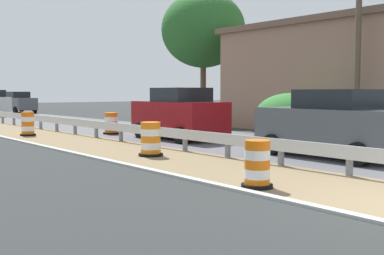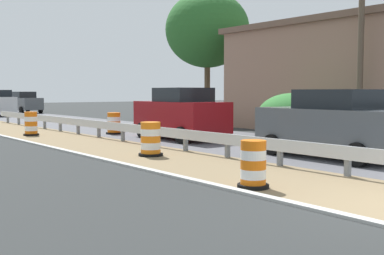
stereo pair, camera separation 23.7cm
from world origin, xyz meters
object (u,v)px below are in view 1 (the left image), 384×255
object	(u,v)px
car_lead_far_lane	(179,114)
utility_pole_near	(358,38)
car_mid_far_lane	(18,102)
traffic_barrel_far	(28,125)
car_lead_near_lane	(333,124)
traffic_barrel_nearest	(257,167)
traffic_barrel_mid	(111,124)
traffic_barrel_close	(151,141)

from	to	relation	value
car_lead_far_lane	utility_pole_near	distance (m)	7.81
car_lead_far_lane	car_mid_far_lane	size ratio (longest dim) A/B	0.94
traffic_barrel_far	utility_pole_near	size ratio (longest dim) A/B	0.13
car_lead_near_lane	utility_pole_near	size ratio (longest dim) A/B	0.58
traffic_barrel_nearest	traffic_barrel_mid	bearing A→B (deg)	73.00
car_lead_far_lane	utility_pole_near	xyz separation A→B (m)	(5.47, -4.66, 3.04)
traffic_barrel_mid	car_lead_near_lane	bearing A→B (deg)	-84.12
traffic_barrel_close	traffic_barrel_far	bearing A→B (deg)	92.62
car_lead_near_lane	car_lead_far_lane	world-z (taller)	car_lead_far_lane
traffic_barrel_mid	car_lead_near_lane	world-z (taller)	car_lead_near_lane
traffic_barrel_far	car_lead_far_lane	size ratio (longest dim) A/B	0.24
traffic_barrel_mid	car_mid_far_lane	size ratio (longest dim) A/B	0.21
car_lead_near_lane	car_mid_far_lane	size ratio (longest dim) A/B	0.98
car_lead_far_lane	car_lead_near_lane	bearing A→B (deg)	-177.43
traffic_barrel_close	utility_pole_near	bearing A→B (deg)	-6.54
traffic_barrel_close	car_lead_far_lane	xyz separation A→B (m)	(3.83, 3.59, 0.59)
traffic_barrel_close	car_lead_near_lane	world-z (taller)	car_lead_near_lane
traffic_barrel_nearest	traffic_barrel_far	bearing A→B (deg)	87.39
traffic_barrel_mid	car_lead_far_lane	world-z (taller)	car_lead_far_lane
traffic_barrel_nearest	utility_pole_near	size ratio (longest dim) A/B	0.12
traffic_barrel_close	car_mid_far_lane	distance (m)	33.14
utility_pole_near	traffic_barrel_nearest	bearing A→B (deg)	-157.31
traffic_barrel_close	car_lead_near_lane	distance (m)	5.46
car_lead_far_lane	traffic_barrel_far	bearing A→B (deg)	39.20
traffic_barrel_far	utility_pole_near	bearing A→B (deg)	-46.12
traffic_barrel_nearest	traffic_barrel_close	size ratio (longest dim) A/B	0.94
car_lead_far_lane	car_mid_far_lane	world-z (taller)	car_lead_far_lane
car_lead_far_lane	traffic_barrel_mid	bearing A→B (deg)	15.52
car_lead_near_lane	utility_pole_near	xyz separation A→B (m)	(5.31, 2.61, 3.09)
traffic_barrel_nearest	car_lead_near_lane	distance (m)	5.39
utility_pole_near	car_mid_far_lane	bearing A→B (deg)	93.39
car_lead_far_lane	traffic_barrel_nearest	bearing A→B (deg)	152.67
traffic_barrel_nearest	traffic_barrel_close	world-z (taller)	traffic_barrel_close
traffic_barrel_far	car_lead_near_lane	bearing A→B (deg)	-70.86
traffic_barrel_far	car_lead_far_lane	bearing A→B (deg)	-52.06
traffic_barrel_mid	car_lead_far_lane	bearing A→B (deg)	-75.74
traffic_barrel_close	car_lead_far_lane	distance (m)	5.28
traffic_barrel_nearest	car_lead_far_lane	world-z (taller)	car_lead_far_lane
traffic_barrel_nearest	car_mid_far_lane	xyz separation A→B (m)	(8.40, 37.72, 0.54)
traffic_barrel_nearest	traffic_barrel_far	size ratio (longest dim) A/B	0.92
traffic_barrel_mid	utility_pole_near	bearing A→B (deg)	-52.82
traffic_barrel_close	utility_pole_near	distance (m)	10.05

